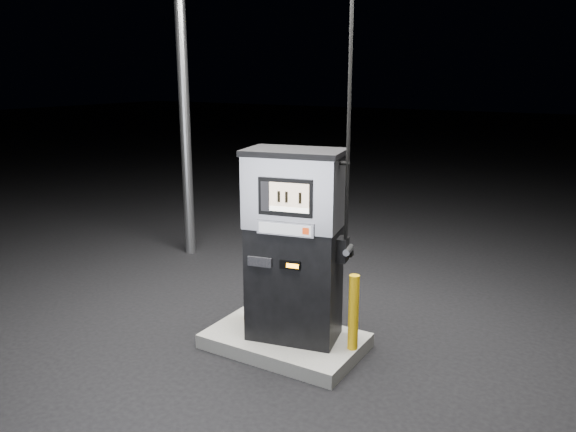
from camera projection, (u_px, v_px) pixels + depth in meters
The scene contains 5 objects.
ground at pixel (285, 347), 5.95m from camera, with size 80.00×80.00×0.00m, color black.
pump_island at pixel (285, 341), 5.93m from camera, with size 1.60×1.00×0.15m, color #62625D.
fuel_dispenser at pixel (295, 244), 5.63m from camera, with size 1.13×0.77×4.06m.
bollard_left at pixel (250, 276), 6.19m from camera, with size 0.13×0.13×0.99m, color #E1A80C.
bollard_right at pixel (353, 312), 5.51m from camera, with size 0.10×0.10×0.77m, color #E1A80C.
Camera 1 is at (2.81, -4.64, 2.82)m, focal length 35.00 mm.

